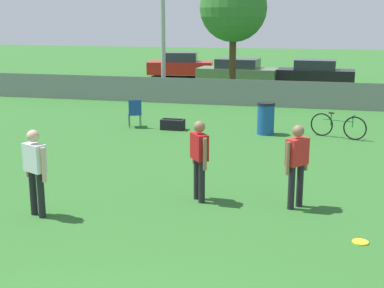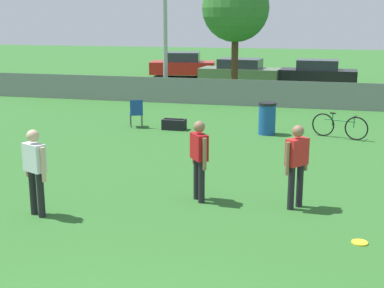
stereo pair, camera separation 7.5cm
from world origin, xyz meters
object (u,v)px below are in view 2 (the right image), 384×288
object	(u,v)px
player_thrower_red	(297,160)
trash_bin	(267,118)
frisbee_disc	(360,242)
parked_car_dark	(317,73)
player_defender_red	(199,155)
gear_bag_sideline	(174,124)
player_receiver_white	(35,166)
parked_car_red	(183,65)
tree_near_pole	(236,8)
parked_car_olive	(240,72)
folding_chair_sideline	(136,112)
bicycle_sideline	(340,126)

from	to	relation	value
player_thrower_red	trash_bin	world-z (taller)	player_thrower_red
frisbee_disc	parked_car_dark	world-z (taller)	parked_car_dark
player_defender_red	gear_bag_sideline	distance (m)	7.11
player_defender_red	player_receiver_white	world-z (taller)	same
frisbee_disc	parked_car_red	bearing A→B (deg)	111.98
tree_near_pole	gear_bag_sideline	world-z (taller)	tree_near_pole
player_thrower_red	parked_car_olive	size ratio (longest dim) A/B	0.37
gear_bag_sideline	parked_car_red	xyz separation A→B (m)	(-3.89, 15.28, 0.56)
player_thrower_red	player_defender_red	distance (m)	1.91
player_defender_red	player_receiver_white	bearing A→B (deg)	-97.39
player_defender_red	trash_bin	distance (m)	6.70
frisbee_disc	folding_chair_sideline	world-z (taller)	folding_chair_sideline
player_defender_red	player_receiver_white	xyz separation A→B (m)	(-2.73, -1.56, 0.00)
parked_car_olive	player_receiver_white	bearing A→B (deg)	-87.61
bicycle_sideline	folding_chair_sideline	bearing A→B (deg)	-160.18
trash_bin	gear_bag_sideline	size ratio (longest dim) A/B	1.33
tree_near_pole	player_defender_red	bearing A→B (deg)	-82.70
player_thrower_red	trash_bin	distance (m)	6.75
parked_car_dark	parked_car_red	bearing A→B (deg)	164.77
tree_near_pole	player_receiver_white	size ratio (longest dim) A/B	3.40
tree_near_pole	parked_car_olive	bearing A→B (deg)	95.53
player_receiver_white	parked_car_red	bearing A→B (deg)	123.80
frisbee_disc	tree_near_pole	bearing A→B (deg)	106.84
frisbee_disc	parked_car_red	world-z (taller)	parked_car_red
player_defender_red	parked_car_dark	bearing A→B (deg)	137.66
player_receiver_white	parked_car_olive	world-z (taller)	player_receiver_white
player_defender_red	bicycle_sideline	size ratio (longest dim) A/B	0.98
player_receiver_white	parked_car_red	world-z (taller)	player_receiver_white
frisbee_disc	gear_bag_sideline	bearing A→B (deg)	124.54
trash_bin	gear_bag_sideline	distance (m)	3.07
player_receiver_white	bicycle_sideline	size ratio (longest dim) A/B	0.98
player_thrower_red	frisbee_disc	world-z (taller)	player_thrower_red
parked_car_olive	parked_car_red	bearing A→B (deg)	149.42
player_thrower_red	parked_car_red	bearing A→B (deg)	58.74
player_thrower_red	trash_bin	size ratio (longest dim) A/B	1.62
tree_near_pole	parked_car_olive	distance (m)	5.27
parked_car_red	parked_car_olive	size ratio (longest dim) A/B	0.94
player_defender_red	parked_car_olive	xyz separation A→B (m)	(-2.33, 19.20, -0.28)
trash_bin	parked_car_red	distance (m)	16.76
gear_bag_sideline	tree_near_pole	bearing A→B (deg)	86.52
player_receiver_white	parked_car_dark	world-z (taller)	player_receiver_white
player_defender_red	frisbee_disc	world-z (taller)	player_defender_red
parked_car_olive	player_defender_red	bearing A→B (deg)	-79.57
tree_near_pole	player_receiver_white	xyz separation A→B (m)	(-0.80, -16.68, -3.04)
tree_near_pole	parked_car_red	distance (m)	8.73
folding_chair_sideline	parked_car_red	world-z (taller)	parked_car_red
player_thrower_red	folding_chair_sideline	bearing A→B (deg)	78.82
frisbee_disc	bicycle_sideline	distance (m)	8.05
parked_car_red	parked_car_olive	xyz separation A→B (m)	(4.01, -2.71, -0.04)
parked_car_olive	parked_car_dark	world-z (taller)	parked_car_dark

